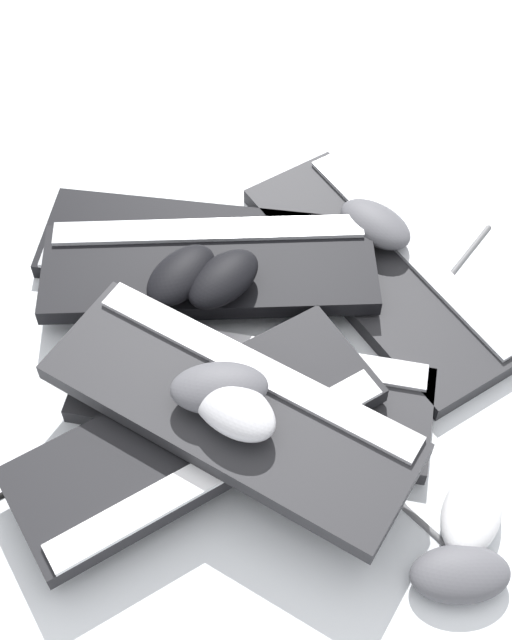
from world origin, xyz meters
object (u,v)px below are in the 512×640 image
at_px(mouse_3, 223,279).
at_px(mouse_4, 233,407).
at_px(keyboard_3, 198,436).
at_px(mouse_2, 460,574).
at_px(keyboard_5, 209,267).
at_px(keyboard_4, 231,408).
at_px(mouse_6, 219,388).
at_px(mouse_0, 181,275).
at_px(mouse_5, 472,513).
at_px(keyboard_2, 200,249).
at_px(keyboard_1, 378,271).
at_px(mouse_1, 375,224).
at_px(keyboard_0, 253,393).

bearing_deg(mouse_3, mouse_4, -133.55).
bearing_deg(keyboard_3, mouse_2, 73.31).
height_order(keyboard_5, mouse_4, mouse_4).
distance_m(keyboard_4, mouse_6, 0.04).
bearing_deg(keyboard_3, mouse_6, 144.67).
relative_size(mouse_0, mouse_4, 1.00).
relative_size(keyboard_3, mouse_5, 3.84).
height_order(keyboard_5, mouse_5, keyboard_5).
relative_size(keyboard_2, mouse_5, 4.09).
relative_size(keyboard_1, keyboard_2, 0.93).
height_order(keyboard_2, mouse_2, mouse_2).
bearing_deg(keyboard_4, keyboard_3, -50.39).
bearing_deg(mouse_4, mouse_1, -80.22).
bearing_deg(mouse_4, mouse_5, -157.57).
relative_size(mouse_2, mouse_3, 1.00).
bearing_deg(keyboard_0, mouse_1, 157.80).
xyz_separation_m(keyboard_1, mouse_4, (0.31, -0.13, 0.10)).
distance_m(keyboard_0, mouse_6, 0.12).
height_order(keyboard_3, mouse_5, keyboard_3).
xyz_separation_m(keyboard_2, mouse_6, (0.27, 0.10, 0.10)).
bearing_deg(keyboard_5, mouse_4, 19.95).
bearing_deg(mouse_5, keyboard_0, 79.59).
bearing_deg(mouse_0, mouse_5, 85.30).
distance_m(mouse_1, mouse_4, 0.38).
relative_size(mouse_5, mouse_6, 1.00).
xyz_separation_m(keyboard_0, keyboard_5, (-0.16, -0.09, 0.03)).
distance_m(keyboard_3, mouse_4, 0.08).
distance_m(keyboard_1, mouse_0, 0.28).
xyz_separation_m(keyboard_0, mouse_6, (0.06, -0.03, 0.10)).
distance_m(keyboard_5, mouse_2, 0.50).
bearing_deg(mouse_6, keyboard_3, -140.74).
relative_size(mouse_0, mouse_5, 1.00).
height_order(keyboard_0, mouse_6, mouse_6).
bearing_deg(keyboard_1, mouse_3, -60.49).
xyz_separation_m(mouse_0, mouse_4, (0.19, 0.11, 0.03)).
xyz_separation_m(keyboard_2, keyboard_3, (0.30, 0.07, 0.03)).
xyz_separation_m(keyboard_3, keyboard_4, (-0.03, 0.03, 0.03)).
xyz_separation_m(keyboard_5, mouse_6, (0.22, 0.07, 0.07)).
height_order(keyboard_2, mouse_4, mouse_4).
distance_m(keyboard_3, mouse_1, 0.40).
bearing_deg(keyboard_0, mouse_6, -22.98).
relative_size(keyboard_1, mouse_1, 3.81).
relative_size(keyboard_0, mouse_6, 4.01).
xyz_separation_m(keyboard_3, mouse_0, (-0.20, -0.07, 0.04)).
relative_size(mouse_4, mouse_6, 1.00).
distance_m(mouse_2, mouse_6, 0.33).
bearing_deg(mouse_5, mouse_0, 71.68).
height_order(keyboard_3, mouse_2, keyboard_3).
bearing_deg(keyboard_3, mouse_5, 86.49).
height_order(keyboard_0, keyboard_1, same).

